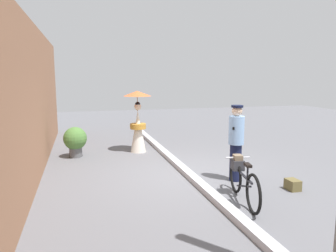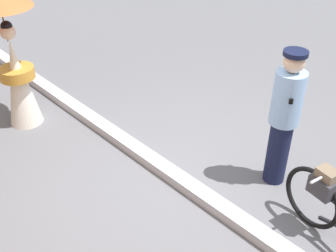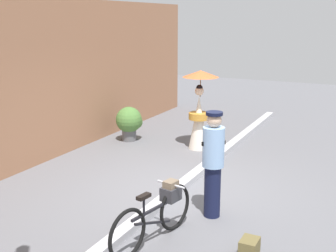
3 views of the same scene
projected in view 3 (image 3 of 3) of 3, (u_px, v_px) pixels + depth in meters
name	position (u px, v px, depth m)	size (l,w,h in m)	color
ground_plane	(179.00, 191.00, 7.95)	(30.00, 30.00, 0.00)	slate
building_wall	(27.00, 83.00, 9.04)	(14.00, 0.40, 3.52)	#9E6B4C
sidewalk_curb	(179.00, 188.00, 7.93)	(14.00, 0.20, 0.12)	#B2B2B7
bicycle_near_officer	(157.00, 213.00, 6.08)	(1.72, 0.51, 0.80)	black
person_officer	(213.00, 162.00, 6.72)	(0.34, 0.34, 1.71)	#141938
person_with_parasol	(199.00, 109.00, 10.30)	(0.86, 0.86, 1.89)	silver
potted_plant_by_door	(130.00, 122.00, 11.10)	(0.68, 0.67, 0.88)	#59595B
backpack_on_pavement	(250.00, 247.00, 5.78)	(0.30, 0.23, 0.22)	brown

